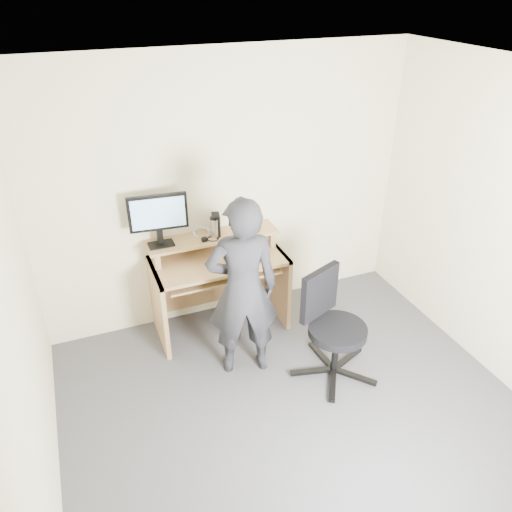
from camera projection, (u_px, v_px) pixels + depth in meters
ground at (307, 430)px, 3.75m from camera, size 3.50×3.50×0.00m
back_wall at (227, 192)px, 4.53m from camera, size 3.50×0.02×2.50m
ceiling at (333, 86)px, 2.50m from camera, size 3.50×3.50×0.02m
desk at (217, 274)px, 4.64m from camera, size 1.20×0.60×0.91m
monitor at (158, 216)px, 4.21m from camera, size 0.50×0.14×0.48m
external_drive at (216, 225)px, 4.49m from camera, size 0.10×0.14×0.20m
travel_mug at (215, 228)px, 4.46m from camera, size 0.10×0.10×0.17m
smartphone at (248, 230)px, 4.59m from camera, size 0.08×0.14×0.01m
charger at (204, 240)px, 4.41m from camera, size 0.05×0.04×0.03m
headphones at (201, 232)px, 4.55m from camera, size 0.17×0.17×0.06m
keyboard at (222, 272)px, 4.44m from camera, size 0.47×0.22×0.03m
mouse at (263, 254)px, 4.51m from camera, size 0.11×0.09×0.04m
office_chair at (331, 322)px, 4.08m from camera, size 0.73×0.71×0.92m
person at (243, 289)px, 3.96m from camera, size 0.65×0.49×1.59m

